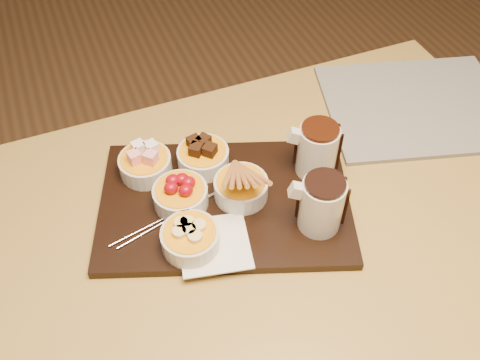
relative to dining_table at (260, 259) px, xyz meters
name	(u,v)px	position (x,y,z in m)	size (l,w,h in m)	color
dining_table	(260,259)	(0.00, 0.00, 0.00)	(1.20, 0.80, 0.75)	#A7873E
serving_board	(225,203)	(-0.04, 0.07, 0.11)	(0.46, 0.30, 0.02)	black
napkin	(214,244)	(-0.09, -0.01, 0.12)	(0.12, 0.12, 0.00)	white
bowl_marshmallows	(145,165)	(-0.16, 0.20, 0.14)	(0.10, 0.10, 0.04)	beige
bowl_cake	(203,158)	(-0.05, 0.17, 0.14)	(0.10, 0.10, 0.04)	beige
bowl_strawberries	(181,196)	(-0.12, 0.10, 0.14)	(0.10, 0.10, 0.04)	beige
bowl_biscotti	(241,188)	(-0.01, 0.07, 0.14)	(0.10, 0.10, 0.04)	beige
bowl_bananas	(190,239)	(-0.13, 0.00, 0.14)	(0.10, 0.10, 0.04)	beige
pitcher_dark_chocolate	(321,205)	(0.09, -0.04, 0.17)	(0.08, 0.08, 0.10)	silver
pitcher_milk_chocolate	(317,151)	(0.15, 0.08, 0.17)	(0.08, 0.08, 0.10)	silver
fondue_skewers	(175,213)	(-0.14, 0.08, 0.12)	(0.26, 0.03, 0.01)	silver
newspaper	(416,106)	(0.45, 0.18, 0.10)	(0.40, 0.32, 0.01)	beige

